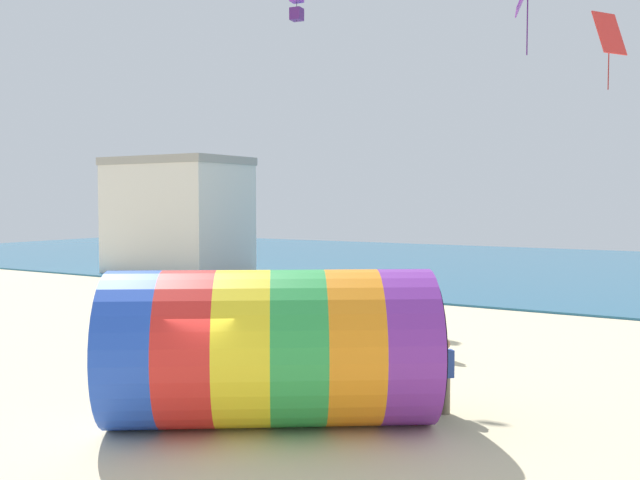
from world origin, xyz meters
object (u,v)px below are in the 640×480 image
Objects in this scene: giant_inflatable_tube at (272,347)px; cooler_box at (408,413)px; kite_red_diamond at (609,34)px; kite_handler at (445,376)px; bystander_near_water at (434,327)px; kite_purple_box at (297,5)px.

giant_inflatable_tube is 3.25m from cooler_box.
kite_red_diamond reaches higher than cooler_box.
kite_handler is 5.83m from bystander_near_water.
bystander_near_water is (-2.41, 5.30, 0.04)m from kite_handler.
cooler_box is at bearing 34.80° from giant_inflatable_tube.
kite_purple_box reaches higher than kite_red_diamond.
kite_purple_box reaches higher than kite_handler.
cooler_box is at bearing -49.87° from kite_purple_box.
kite_handler is 23.26m from kite_purple_box.
kite_purple_box is (-10.23, 16.62, 12.37)m from giant_inflatable_tube.
giant_inflatable_tube reaches higher than bystander_near_water.
kite_handler is (2.85, 2.61, -0.79)m from giant_inflatable_tube.
kite_handler is 3.22× the size of cooler_box.
kite_red_diamond is at bearing -26.40° from kite_purple_box.
bystander_near_water is at bearing 114.46° from kite_handler.
kite_handler is 10.87m from kite_red_diamond.
giant_inflatable_tube is 4.27× the size of bystander_near_water.
kite_purple_box is at bearing 121.61° from giant_inflatable_tube.
kite_purple_box is 19.03m from bystander_near_water.
kite_purple_box is 0.88× the size of bystander_near_water.
kite_handler is 1.25m from cooler_box.
kite_purple_box reaches higher than bystander_near_water.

